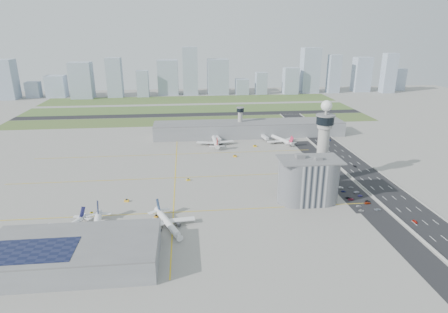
{
  "coord_description": "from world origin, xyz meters",
  "views": [
    {
      "loc": [
        -29.76,
        -251.06,
        113.47
      ],
      "look_at": [
        0.0,
        35.0,
        15.0
      ],
      "focal_mm": 30.0,
      "sensor_mm": 36.0,
      "label": 1
    }
  ],
  "objects": [
    {
      "name": "skyline_bldg_15",
      "position": [
        302.83,
        435.54,
        31.7
      ],
      "size": [
        30.25,
        24.2,
        63.4
      ],
      "primitive_type": "cube",
      "color": "#9EADC1",
      "rests_on": "ground"
    },
    {
      "name": "parking_lot",
      "position": [
        88.0,
        -22.0,
        0.05
      ],
      "size": [
        20.0,
        44.0,
        0.1
      ],
      "primitive_type": "cube",
      "color": "black",
      "rests_on": "ground"
    },
    {
      "name": "car_lot_4",
      "position": [
        83.41,
        -10.47,
        0.56
      ],
      "size": [
        3.47,
        1.85,
        1.12
      ],
      "primitive_type": "imported",
      "rotation": [
        0.0,
        0.0,
        1.41
      ],
      "color": "navy",
      "rests_on": "ground"
    },
    {
      "name": "car_hw_4",
      "position": [
        107.75,
        181.33,
        0.55
      ],
      "size": [
        1.83,
        3.39,
        1.1
      ],
      "primitive_type": "imported",
      "rotation": [
        0.0,
        0.0,
        -0.17
      ],
      "color": "gray",
      "rests_on": "ground"
    },
    {
      "name": "skyline_bldg_3",
      "position": [
        -252.58,
        431.35,
        18.47
      ],
      "size": [
        32.3,
        25.84,
        36.93
      ],
      "primitive_type": "cube",
      "color": "#9EADC1",
      "rests_on": "ground"
    },
    {
      "name": "skyline_bldg_8",
      "position": [
        -19.42,
        431.56,
        41.69
      ],
      "size": [
        26.33,
        21.06,
        83.39
      ],
      "primitive_type": "cube",
      "color": "#9EADC1",
      "rests_on": "ground"
    },
    {
      "name": "runway",
      "position": [
        -20.0,
        262.0,
        0.06
      ],
      "size": [
        480.0,
        22.0,
        0.1
      ],
      "primitive_type": "cube",
      "color": "black",
      "rests_on": "ground"
    },
    {
      "name": "tug_0",
      "position": [
        -92.35,
        -27.07,
        0.8
      ],
      "size": [
        2.77,
        3.25,
        1.6
      ],
      "primitive_type": null,
      "rotation": [
        0.0,
        0.0,
        0.38
      ],
      "color": "#FDD101",
      "rests_on": "ground"
    },
    {
      "name": "skyline_bldg_2",
      "position": [
        -291.25,
        430.16,
        13.39
      ],
      "size": [
        22.81,
        18.25,
        26.79
      ],
      "primitive_type": "cube",
      "color": "#9EADC1",
      "rests_on": "ground"
    },
    {
      "name": "skyline_bldg_6",
      "position": [
        -102.68,
        417.9,
        22.6
      ],
      "size": [
        20.04,
        16.03,
        45.2
      ],
      "primitive_type": "cube",
      "color": "#9EADC1",
      "rests_on": "ground"
    },
    {
      "name": "airplane_near_a",
      "position": [
        -101.75,
        -50.93,
        4.99
      ],
      "size": [
        42.48,
        45.07,
        9.97
      ],
      "primitive_type": null,
      "rotation": [
        0.0,
        0.0,
        -2.01
      ],
      "color": "white",
      "rests_on": "ground"
    },
    {
      "name": "car_lot_3",
      "position": [
        82.4,
        -21.42,
        0.58
      ],
      "size": [
        4.09,
        1.83,
        1.16
      ],
      "primitive_type": "imported",
      "rotation": [
        0.0,
        0.0,
        1.52
      ],
      "color": "black",
      "rests_on": "ground"
    },
    {
      "name": "skyline_bldg_11",
      "position": [
        108.28,
        423.34,
        19.48
      ],
      "size": [
        20.22,
        16.18,
        38.97
      ],
      "primitive_type": "cube",
      "color": "#9EADC1",
      "rests_on": "ground"
    },
    {
      "name": "tug_3",
      "position": [
        -29.59,
        23.19,
        0.83
      ],
      "size": [
        3.2,
        2.51,
        1.66
      ],
      "primitive_type": null,
      "rotation": [
        0.0,
        0.0,
        -1.36
      ],
      "color": "yellow",
      "rests_on": "ground"
    },
    {
      "name": "car_lot_11",
      "position": [
        91.92,
        -4.41,
        0.56
      ],
      "size": [
        3.85,
        1.58,
        1.11
      ],
      "primitive_type": "imported",
      "rotation": [
        0.0,
        0.0,
        1.58
      ],
      "color": "#94969C",
      "rests_on": "ground"
    },
    {
      "name": "skyline_bldg_9",
      "position": [
        30.27,
        432.32,
        31.06
      ],
      "size": [
        36.96,
        29.57,
        62.11
      ],
      "primitive_type": "cube",
      "color": "#9EADC1",
      "rests_on": "ground"
    },
    {
      "name": "taxiway_line_h_0",
      "position": [
        -40.0,
        -30.0,
        0.01
      ],
      "size": [
        260.0,
        0.6,
        0.01
      ],
      "primitive_type": "cube",
      "color": "yellow",
      "rests_on": "ground"
    },
    {
      "name": "jet_bridge_near_1",
      "position": [
        -83.0,
        -61.0,
        2.85
      ],
      "size": [
        5.39,
        14.31,
        5.7
      ],
      "primitive_type": null,
      "rotation": [
        0.0,
        0.0,
        1.4
      ],
      "color": "silver",
      "rests_on": "ground"
    },
    {
      "name": "skyline_bldg_14",
      "position": [
        244.74,
        426.38,
        34.37
      ],
      "size": [
        21.59,
        17.28,
        68.75
      ],
      "primitive_type": "cube",
      "color": "#9EADC1",
      "rests_on": "ground"
    },
    {
      "name": "skyline_bldg_17",
      "position": [
        382.05,
        443.29,
        20.53
      ],
      "size": [
        22.64,
        18.11,
        41.06
      ],
      "primitive_type": "cube",
      "color": "#9EADC1",
      "rests_on": "ground"
    },
    {
      "name": "jet_bridge_near_2",
      "position": [
        -53.0,
        -61.0,
        2.85
      ],
      "size": [
        5.39,
        14.31,
        5.7
      ],
      "primitive_type": null,
      "rotation": [
        0.0,
        0.0,
        1.4
      ],
      "color": "silver",
      "rests_on": "ground"
    },
    {
      "name": "car_lot_1",
      "position": [
        83.85,
        -35.07,
        0.56
      ],
      "size": [
        3.48,
        1.35,
        1.13
      ],
      "primitive_type": "imported",
      "rotation": [
        0.0,
        0.0,
        1.62
      ],
      "color": "slate",
      "rests_on": "ground"
    },
    {
      "name": "tug_2",
      "position": [
        -50.65,
        -35.42,
        0.82
      ],
      "size": [
        2.74,
        3.28,
        1.63
      ],
      "primitive_type": null,
      "rotation": [
        0.0,
        0.0,
        -0.33
      ],
      "color": "orange",
      "rests_on": "ground"
    },
    {
      "name": "jet_bridge_far_1",
      "position": [
        52.0,
        132.0,
        2.85
      ],
      "size": [
        5.39,
        14.31,
        5.7
      ],
      "primitive_type": null,
      "rotation": [
        0.0,
        0.0,
        -1.4
      ],
      "color": "silver",
      "rests_on": "ground"
    },
    {
      "name": "car_lot_0",
      "position": [
        82.66,
        -41.17,
        0.6
      ],
      "size": [
        3.6,
        1.64,
        1.2
      ],
      "primitive_type": "imported",
      "rotation": [
        0.0,
        0.0,
        1.5
      ],
      "color": "silver",
      "rests_on": "ground"
    },
    {
      "name": "car_hw_0",
      "position": [
        109.0,
        -58.93,
        0.66
      ],
      "size": [
        1.61,
        3.88,
        1.31
      ],
      "primitive_type": "imported",
      "rotation": [
        0.0,
        0.0,
        0.02
      ],
      "color": "#B31A0F",
      "rests_on": "ground"
    },
    {
      "name": "skyline_bldg_5",
      "position": [
        -150.11,
        419.66,
        33.44
      ],
      "size": [
        25.49,
        20.39,
        66.89
      ],
      "primitive_type": "cube",
      "color": "#9EADC1",
      "rests_on": "ground"
    },
    {
      "name": "taxiway_line_h_1",
      "position": [
        -40.0,
        30.0,
        0.01
      ],
      "size": [
        260.0,
        0.6,
        0.01
      ],
      "primitive_type": "cube",
      "color": "yellow",
      "rests_on": "ground"
    },
    {
      "name": "airplane_near_b",
      "position": [
        -83.5,
        -54.45,
        6.29
      ],
      "size": [
        43.69,
        49.5,
        12.58
      ],
      "primitive_type": null,
      "rotation": [
        0.0,
        0.0,
        -1.44
      ],
      "color": "white",
      "rests_on": "ground"
    },
    {
      "name": "car_lot_2",
      "position": [
        83.23,
        -24.05,
        0.57
      ],
      "size": [
        4.23,
        2.24,
        1.13
      ],
      "primitive_type": "imported",
      "rotation": [
        0.0,
        0.0,
        1.66
      ],
      "color": "#9C2240",
      "rests_on": "ground"
    },
    {
      "name": "tug_5",
      "position": [
        38.97,
        105.74,
        0.98
      ],
      "size": [
        3.37,
        2.32,
        1.96
      ],
      "primitive_type": null,
      "rotation": [
        0.0,
        0.0,
        1.57
      ],
      "color": "yellow",
      "rests_on": "ground"
    },
    {
      "name": "ground",
      "position": [
        0.0,
        0.0,
        0.0
      ],
      "size": [
        1000.0,
        1000.0,
        0.0
      ],
      "primitive_type": "plane",
      "color": "#9D9B93"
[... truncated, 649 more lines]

